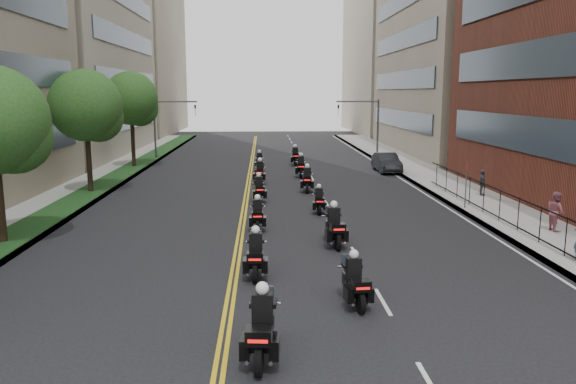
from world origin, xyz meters
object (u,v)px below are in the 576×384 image
object	(u,v)px
motorcycle_2	(256,256)
motorcycle_5	(319,201)
motorcycle_6	(259,190)
parked_sedan	(387,163)
motorcycle_9	(301,167)
motorcycle_10	(259,162)
pedestrian_c	(482,183)
motorcycle_7	(307,181)
motorcycle_1	(355,283)
motorcycle_8	(260,173)
pedestrian_b	(556,211)
motorcycle_4	(258,216)
motorcycle_0	(262,330)
motorcycle_3	(334,228)
motorcycle_11	(295,157)

from	to	relation	value
motorcycle_2	motorcycle_5	size ratio (longest dim) A/B	1.15
motorcycle_6	parked_sedan	world-z (taller)	motorcycle_6
motorcycle_9	motorcycle_10	xyz separation A→B (m)	(-3.12, 3.76, -0.07)
parked_sedan	pedestrian_c	bearing A→B (deg)	-74.63
motorcycle_7	parked_sedan	world-z (taller)	motorcycle_7
motorcycle_9	motorcycle_10	bearing A→B (deg)	132.10
motorcycle_1	motorcycle_2	distance (m)	4.09
motorcycle_10	pedestrian_c	world-z (taller)	pedestrian_c
motorcycle_8	motorcycle_9	xyz separation A→B (m)	(3.06, 2.89, 0.01)
motorcycle_8	pedestrian_b	xyz separation A→B (m)	(13.30, -14.70, 0.33)
pedestrian_c	motorcycle_4	bearing A→B (deg)	130.56
motorcycle_0	motorcycle_5	bearing A→B (deg)	84.71
pedestrian_c	motorcycle_6	bearing A→B (deg)	104.18
motorcycle_4	motorcycle_10	size ratio (longest dim) A/B	0.99
motorcycle_6	motorcycle_8	world-z (taller)	motorcycle_8
motorcycle_4	parked_sedan	xyz separation A→B (m)	(10.08, 18.59, 0.10)
motorcycle_0	motorcycle_8	world-z (taller)	motorcycle_0
motorcycle_7	motorcycle_8	distance (m)	4.53
motorcycle_6	pedestrian_c	world-z (taller)	pedestrian_c
motorcycle_5	motorcycle_7	world-z (taller)	motorcycle_7
motorcycle_3	motorcycle_11	world-z (taller)	motorcycle_3
motorcycle_2	motorcycle_3	size ratio (longest dim) A/B	0.94
pedestrian_c	motorcycle_3	bearing A→B (deg)	146.89
motorcycle_3	parked_sedan	xyz separation A→B (m)	(6.89, 21.45, 0.01)
motorcycle_0	motorcycle_3	world-z (taller)	motorcycle_0
motorcycle_4	pedestrian_b	distance (m)	13.41
motorcycle_7	pedestrian_b	size ratio (longest dim) A/B	1.36
motorcycle_11	pedestrian_b	xyz separation A→B (m)	(10.26, -24.51, 0.32)
motorcycle_11	motorcycle_3	bearing A→B (deg)	-89.67
motorcycle_5	motorcycle_11	bearing A→B (deg)	92.76
motorcycle_9	motorcycle_7	bearing A→B (deg)	-87.77
motorcycle_4	pedestrian_c	size ratio (longest dim) A/B	1.42
motorcycle_0	pedestrian_b	bearing A→B (deg)	46.17
parked_sedan	pedestrian_b	world-z (taller)	pedestrian_b
motorcycle_2	motorcycle_8	bearing A→B (deg)	90.79
motorcycle_0	motorcycle_4	xyz separation A→B (m)	(-0.22, 12.83, -0.10)
motorcycle_6	pedestrian_c	size ratio (longest dim) A/B	1.47
motorcycle_3	motorcycle_9	size ratio (longest dim) A/B	1.03
motorcycle_3	motorcycle_7	bearing A→B (deg)	87.15
motorcycle_2	pedestrian_c	world-z (taller)	motorcycle_2
motorcycle_6	motorcycle_9	size ratio (longest dim) A/B	0.93
motorcycle_1	motorcycle_2	xyz separation A→B (m)	(-2.98, 2.80, 0.04)
pedestrian_b	pedestrian_c	xyz separation A→B (m)	(0.05, 8.66, -0.11)
motorcycle_10	motorcycle_4	bearing A→B (deg)	-89.70
motorcycle_2	motorcycle_9	world-z (taller)	motorcycle_9
motorcycle_1	motorcycle_10	distance (m)	29.58
motorcycle_9	pedestrian_b	xyz separation A→B (m)	(10.24, -17.59, 0.32)
motorcycle_5	motorcycle_9	xyz separation A→B (m)	(-0.11, 12.68, 0.12)
motorcycle_7	parked_sedan	size ratio (longest dim) A/B	0.53
motorcycle_9	motorcycle_4	bearing A→B (deg)	-98.42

